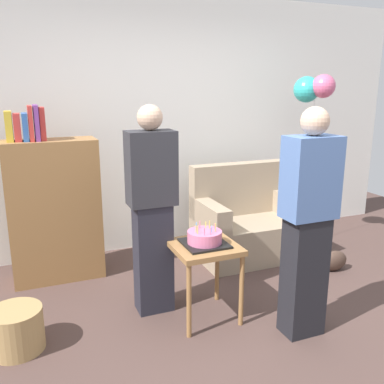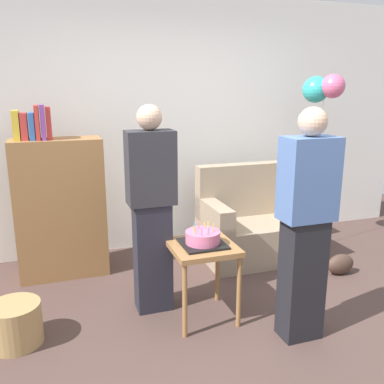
% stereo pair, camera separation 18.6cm
% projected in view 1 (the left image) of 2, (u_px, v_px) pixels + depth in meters
% --- Properties ---
extents(ground_plane, '(8.00, 8.00, 0.00)m').
position_uv_depth(ground_plane, '(251.00, 335.00, 3.03)').
color(ground_plane, '#4C3833').
extents(wall_back, '(6.00, 0.10, 2.70)m').
position_uv_depth(wall_back, '(160.00, 125.00, 4.54)').
color(wall_back, silver).
rests_on(wall_back, ground_plane).
extents(couch, '(1.10, 0.70, 0.96)m').
position_uv_depth(couch, '(247.00, 224.00, 4.42)').
color(couch, gray).
rests_on(couch, ground_plane).
extents(bookshelf, '(0.80, 0.36, 1.60)m').
position_uv_depth(bookshelf, '(54.00, 208.00, 3.81)').
color(bookshelf, olive).
rests_on(bookshelf, ground_plane).
extents(side_table, '(0.48, 0.48, 0.60)m').
position_uv_depth(side_table, '(204.00, 256.00, 3.16)').
color(side_table, olive).
rests_on(side_table, ground_plane).
extents(birthday_cake, '(0.32, 0.32, 0.17)m').
position_uv_depth(birthday_cake, '(205.00, 238.00, 3.12)').
color(birthday_cake, black).
rests_on(birthday_cake, side_table).
extents(person_blowing_candles, '(0.36, 0.22, 1.63)m').
position_uv_depth(person_blowing_candles, '(152.00, 210.00, 3.20)').
color(person_blowing_candles, '#23232D').
rests_on(person_blowing_candles, ground_plane).
extents(person_holding_cake, '(0.36, 0.22, 1.63)m').
position_uv_depth(person_holding_cake, '(308.00, 224.00, 2.88)').
color(person_holding_cake, black).
rests_on(person_holding_cake, ground_plane).
extents(wicker_basket, '(0.36, 0.36, 0.30)m').
position_uv_depth(wicker_basket, '(16.00, 330.00, 2.83)').
color(wicker_basket, '#A88451').
rests_on(wicker_basket, ground_plane).
extents(handbag, '(0.28, 0.14, 0.20)m').
position_uv_depth(handbag, '(334.00, 261.00, 4.08)').
color(handbag, '#473328').
rests_on(handbag, ground_plane).
extents(balloon_bunch, '(0.35, 0.40, 1.88)m').
position_uv_depth(balloon_bunch, '(313.00, 88.00, 4.34)').
color(balloon_bunch, silver).
rests_on(balloon_bunch, ground_plane).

